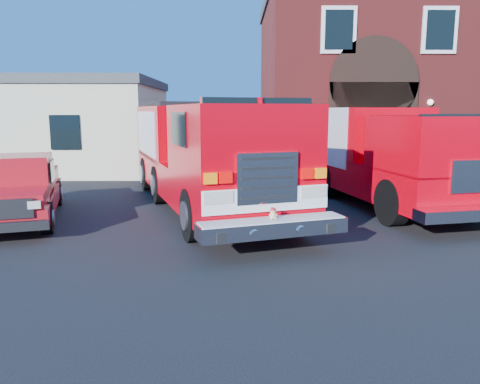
{
  "coord_description": "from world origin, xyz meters",
  "views": [
    {
      "loc": [
        -0.1,
        -10.21,
        2.88
      ],
      "look_at": [
        0.0,
        -1.2,
        1.3
      ],
      "focal_mm": 35.0,
      "sensor_mm": 36.0,
      "label": 1
    }
  ],
  "objects_px": {
    "side_building": "(53,124)",
    "pickup_truck": "(17,189)",
    "secondary_truck": "(376,151)",
    "fire_station": "(414,83)",
    "fire_engine": "(205,153)"
  },
  "relations": [
    {
      "from": "side_building",
      "to": "pickup_truck",
      "type": "height_order",
      "value": "side_building"
    },
    {
      "from": "secondary_truck",
      "to": "side_building",
      "type": "bearing_deg",
      "value": 147.71
    },
    {
      "from": "side_building",
      "to": "pickup_truck",
      "type": "distance_m",
      "value": 11.54
    },
    {
      "from": "fire_station",
      "to": "secondary_truck",
      "type": "relative_size",
      "value": 1.6
    },
    {
      "from": "fire_station",
      "to": "fire_engine",
      "type": "bearing_deg",
      "value": -133.66
    },
    {
      "from": "side_building",
      "to": "fire_engine",
      "type": "height_order",
      "value": "side_building"
    },
    {
      "from": "fire_station",
      "to": "secondary_truck",
      "type": "bearing_deg",
      "value": -116.04
    },
    {
      "from": "fire_engine",
      "to": "secondary_truck",
      "type": "relative_size",
      "value": 1.12
    },
    {
      "from": "fire_engine",
      "to": "secondary_truck",
      "type": "bearing_deg",
      "value": 10.73
    },
    {
      "from": "side_building",
      "to": "fire_engine",
      "type": "relative_size",
      "value": 0.96
    },
    {
      "from": "side_building",
      "to": "secondary_truck",
      "type": "relative_size",
      "value": 1.07
    },
    {
      "from": "side_building",
      "to": "pickup_truck",
      "type": "relative_size",
      "value": 1.8
    },
    {
      "from": "side_building",
      "to": "fire_engine",
      "type": "bearing_deg",
      "value": -49.77
    },
    {
      "from": "pickup_truck",
      "to": "secondary_truck",
      "type": "xyz_separation_m",
      "value": [
        10.21,
        2.55,
        0.79
      ]
    },
    {
      "from": "side_building",
      "to": "pickup_truck",
      "type": "bearing_deg",
      "value": -73.97
    }
  ]
}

